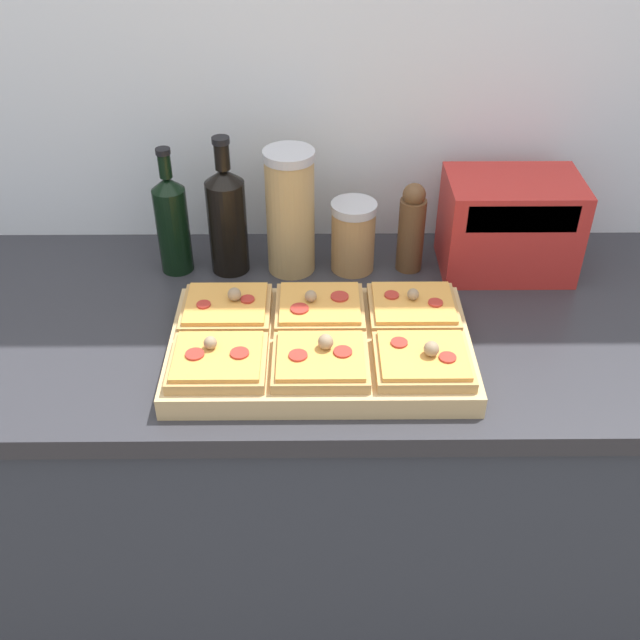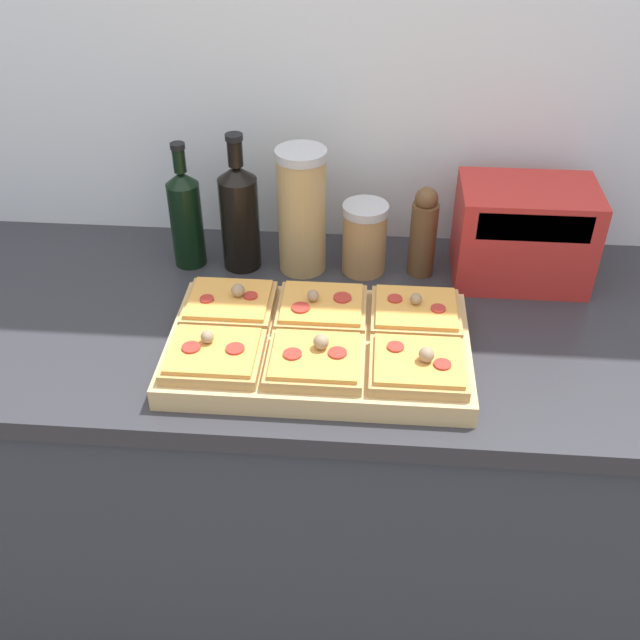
{
  "view_description": "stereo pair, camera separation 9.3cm",
  "coord_description": "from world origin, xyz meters",
  "px_view_note": "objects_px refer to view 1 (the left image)",
  "views": [
    {
      "loc": [
        0.01,
        -0.86,
        1.8
      ],
      "look_at": [
        0.02,
        0.23,
        1.0
      ],
      "focal_mm": 42.0,
      "sensor_mm": 36.0,
      "label": 1
    },
    {
      "loc": [
        0.1,
        -0.86,
        1.8
      ],
      "look_at": [
        0.02,
        0.23,
        1.0
      ],
      "focal_mm": 42.0,
      "sensor_mm": 36.0,
      "label": 2
    }
  ],
  "objects_px": {
    "grain_jar_tall": "(290,212)",
    "pepper_mill": "(411,228)",
    "olive_oil_bottle": "(172,222)",
    "toaster_oven": "(509,225)",
    "grain_jar_short": "(353,236)",
    "wine_bottle": "(227,218)",
    "cutting_board": "(320,348)"
  },
  "relations": [
    {
      "from": "grain_jar_tall",
      "to": "pepper_mill",
      "type": "bearing_deg",
      "value": -0.0
    },
    {
      "from": "olive_oil_bottle",
      "to": "toaster_oven",
      "type": "relative_size",
      "value": 0.93
    },
    {
      "from": "grain_jar_short",
      "to": "toaster_oven",
      "type": "relative_size",
      "value": 0.52
    },
    {
      "from": "wine_bottle",
      "to": "pepper_mill",
      "type": "relative_size",
      "value": 1.5
    },
    {
      "from": "pepper_mill",
      "to": "toaster_oven",
      "type": "distance_m",
      "value": 0.2
    },
    {
      "from": "cutting_board",
      "to": "grain_jar_short",
      "type": "xyz_separation_m",
      "value": [
        0.07,
        0.3,
        0.06
      ]
    },
    {
      "from": "grain_jar_tall",
      "to": "pepper_mill",
      "type": "height_order",
      "value": "grain_jar_tall"
    },
    {
      "from": "olive_oil_bottle",
      "to": "grain_jar_short",
      "type": "height_order",
      "value": "olive_oil_bottle"
    },
    {
      "from": "olive_oil_bottle",
      "to": "wine_bottle",
      "type": "distance_m",
      "value": 0.11
    },
    {
      "from": "olive_oil_bottle",
      "to": "grain_jar_tall",
      "type": "bearing_deg",
      "value": 0.0
    },
    {
      "from": "cutting_board",
      "to": "wine_bottle",
      "type": "bearing_deg",
      "value": 121.89
    },
    {
      "from": "grain_jar_tall",
      "to": "toaster_oven",
      "type": "height_order",
      "value": "grain_jar_tall"
    },
    {
      "from": "cutting_board",
      "to": "grain_jar_tall",
      "type": "xyz_separation_m",
      "value": [
        -0.06,
        0.3,
        0.11
      ]
    },
    {
      "from": "olive_oil_bottle",
      "to": "pepper_mill",
      "type": "distance_m",
      "value": 0.5
    },
    {
      "from": "olive_oil_bottle",
      "to": "wine_bottle",
      "type": "bearing_deg",
      "value": 0.0
    },
    {
      "from": "cutting_board",
      "to": "grain_jar_tall",
      "type": "bearing_deg",
      "value": 100.94
    },
    {
      "from": "cutting_board",
      "to": "pepper_mill",
      "type": "relative_size",
      "value": 2.74
    },
    {
      "from": "cutting_board",
      "to": "pepper_mill",
      "type": "distance_m",
      "value": 0.37
    },
    {
      "from": "olive_oil_bottle",
      "to": "grain_jar_tall",
      "type": "height_order",
      "value": "olive_oil_bottle"
    },
    {
      "from": "wine_bottle",
      "to": "grain_jar_short",
      "type": "distance_m",
      "value": 0.26
    },
    {
      "from": "wine_bottle",
      "to": "grain_jar_tall",
      "type": "height_order",
      "value": "wine_bottle"
    },
    {
      "from": "grain_jar_short",
      "to": "pepper_mill",
      "type": "height_order",
      "value": "pepper_mill"
    },
    {
      "from": "cutting_board",
      "to": "pepper_mill",
      "type": "xyz_separation_m",
      "value": [
        0.19,
        0.3,
        0.08
      ]
    },
    {
      "from": "cutting_board",
      "to": "wine_bottle",
      "type": "xyz_separation_m",
      "value": [
        -0.19,
        0.3,
        0.1
      ]
    },
    {
      "from": "grain_jar_tall",
      "to": "grain_jar_short",
      "type": "distance_m",
      "value": 0.14
    },
    {
      "from": "cutting_board",
      "to": "toaster_oven",
      "type": "xyz_separation_m",
      "value": [
        0.39,
        0.3,
        0.08
      ]
    },
    {
      "from": "grain_jar_short",
      "to": "pepper_mill",
      "type": "bearing_deg",
      "value": 0.0
    },
    {
      "from": "wine_bottle",
      "to": "toaster_oven",
      "type": "distance_m",
      "value": 0.58
    },
    {
      "from": "pepper_mill",
      "to": "cutting_board",
      "type": "bearing_deg",
      "value": -122.36
    },
    {
      "from": "cutting_board",
      "to": "wine_bottle",
      "type": "distance_m",
      "value": 0.37
    },
    {
      "from": "toaster_oven",
      "to": "pepper_mill",
      "type": "bearing_deg",
      "value": 179.76
    },
    {
      "from": "grain_jar_short",
      "to": "toaster_oven",
      "type": "distance_m",
      "value": 0.32
    }
  ]
}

